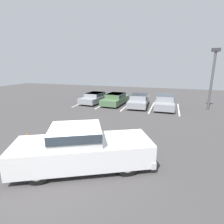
{
  "coord_description": "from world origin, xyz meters",
  "views": [
    {
      "loc": [
        3.92,
        -5.0,
        4.09
      ],
      "look_at": [
        0.17,
        6.13,
        1.0
      ],
      "focal_mm": 28.0,
      "sensor_mm": 36.0,
      "label": 1
    }
  ],
  "objects_px": {
    "light_post": "(213,75)",
    "wheel_stop_curb": "(162,101)",
    "parked_sedan_b": "(115,99)",
    "parked_sedan_c": "(139,100)",
    "parked_sedan_a": "(95,97)",
    "traffic_cone": "(28,138)",
    "parked_sedan_d": "(165,101)",
    "pickup_truck": "(84,147)"
  },
  "relations": [
    {
      "from": "light_post",
      "to": "wheel_stop_curb",
      "type": "relative_size",
      "value": 3.36
    },
    {
      "from": "parked_sedan_b",
      "to": "parked_sedan_c",
      "type": "relative_size",
      "value": 0.93
    },
    {
      "from": "parked_sedan_a",
      "to": "traffic_cone",
      "type": "relative_size",
      "value": 7.14
    },
    {
      "from": "parked_sedan_a",
      "to": "parked_sedan_b",
      "type": "bearing_deg",
      "value": 93.57
    },
    {
      "from": "parked_sedan_c",
      "to": "parked_sedan_b",
      "type": "bearing_deg",
      "value": -93.9
    },
    {
      "from": "parked_sedan_d",
      "to": "parked_sedan_a",
      "type": "bearing_deg",
      "value": -92.94
    },
    {
      "from": "parked_sedan_b",
      "to": "wheel_stop_curb",
      "type": "bearing_deg",
      "value": 125.1
    },
    {
      "from": "pickup_truck",
      "to": "parked_sedan_b",
      "type": "relative_size",
      "value": 1.3
    },
    {
      "from": "parked_sedan_d",
      "to": "traffic_cone",
      "type": "relative_size",
      "value": 7.4
    },
    {
      "from": "parked_sedan_a",
      "to": "wheel_stop_curb",
      "type": "bearing_deg",
      "value": 116.4
    },
    {
      "from": "parked_sedan_c",
      "to": "wheel_stop_curb",
      "type": "xyz_separation_m",
      "value": [
        2.3,
        2.99,
        -0.59
      ]
    },
    {
      "from": "parked_sedan_b",
      "to": "parked_sedan_c",
      "type": "distance_m",
      "value": 2.59
    },
    {
      "from": "parked_sedan_c",
      "to": "traffic_cone",
      "type": "height_order",
      "value": "parked_sedan_c"
    },
    {
      "from": "pickup_truck",
      "to": "parked_sedan_a",
      "type": "xyz_separation_m",
      "value": [
        -5.0,
        12.29,
        -0.25
      ]
    },
    {
      "from": "light_post",
      "to": "traffic_cone",
      "type": "distance_m",
      "value": 16.09
    },
    {
      "from": "pickup_truck",
      "to": "light_post",
      "type": "distance_m",
      "value": 14.58
    },
    {
      "from": "traffic_cone",
      "to": "parked_sedan_b",
      "type": "bearing_deg",
      "value": 82.25
    },
    {
      "from": "pickup_truck",
      "to": "parked_sedan_d",
      "type": "relative_size",
      "value": 1.27
    },
    {
      "from": "parked_sedan_c",
      "to": "parked_sedan_d",
      "type": "bearing_deg",
      "value": 82.99
    },
    {
      "from": "parked_sedan_c",
      "to": "traffic_cone",
      "type": "relative_size",
      "value": 7.74
    },
    {
      "from": "light_post",
      "to": "parked_sedan_c",
      "type": "bearing_deg",
      "value": -175.99
    },
    {
      "from": "parked_sedan_a",
      "to": "wheel_stop_curb",
      "type": "height_order",
      "value": "parked_sedan_a"
    },
    {
      "from": "parked_sedan_a",
      "to": "parked_sedan_b",
      "type": "xyz_separation_m",
      "value": [
        2.5,
        -0.05,
        0.01
      ]
    },
    {
      "from": "parked_sedan_d",
      "to": "traffic_cone",
      "type": "height_order",
      "value": "parked_sedan_d"
    },
    {
      "from": "parked_sedan_a",
      "to": "light_post",
      "type": "distance_m",
      "value": 12.05
    },
    {
      "from": "parked_sedan_a",
      "to": "light_post",
      "type": "height_order",
      "value": "light_post"
    },
    {
      "from": "parked_sedan_d",
      "to": "traffic_cone",
      "type": "bearing_deg",
      "value": -32.88
    },
    {
      "from": "light_post",
      "to": "pickup_truck",
      "type": "bearing_deg",
      "value": -117.94
    },
    {
      "from": "wheel_stop_curb",
      "to": "light_post",
      "type": "bearing_deg",
      "value": -30.16
    },
    {
      "from": "parked_sedan_a",
      "to": "wheel_stop_curb",
      "type": "distance_m",
      "value": 7.96
    },
    {
      "from": "parked_sedan_a",
      "to": "parked_sedan_d",
      "type": "relative_size",
      "value": 0.97
    },
    {
      "from": "pickup_truck",
      "to": "wheel_stop_curb",
      "type": "relative_size",
      "value": 3.45
    },
    {
      "from": "parked_sedan_c",
      "to": "parked_sedan_a",
      "type": "bearing_deg",
      "value": -94.35
    },
    {
      "from": "parked_sedan_c",
      "to": "parked_sedan_d",
      "type": "distance_m",
      "value": 2.63
    },
    {
      "from": "pickup_truck",
      "to": "traffic_cone",
      "type": "relative_size",
      "value": 9.37
    },
    {
      "from": "light_post",
      "to": "traffic_cone",
      "type": "bearing_deg",
      "value": -132.88
    },
    {
      "from": "parked_sedan_a",
      "to": "parked_sedan_c",
      "type": "relative_size",
      "value": 0.92
    },
    {
      "from": "parked_sedan_c",
      "to": "light_post",
      "type": "xyz_separation_m",
      "value": [
        6.65,
        0.47,
        2.68
      ]
    },
    {
      "from": "light_post",
      "to": "parked_sedan_a",
      "type": "bearing_deg",
      "value": -178.03
    },
    {
      "from": "pickup_truck",
      "to": "parked_sedan_b",
      "type": "bearing_deg",
      "value": 74.09
    },
    {
      "from": "parked_sedan_c",
      "to": "light_post",
      "type": "distance_m",
      "value": 7.18
    },
    {
      "from": "parked_sedan_c",
      "to": "parked_sedan_d",
      "type": "relative_size",
      "value": 1.05
    }
  ]
}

